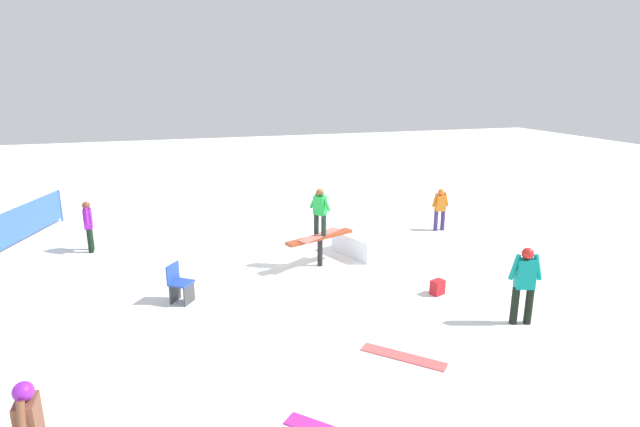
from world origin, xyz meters
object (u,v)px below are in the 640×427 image
Objects in this scene: bystander_teal at (525,282)px; backpack_on_snow at (437,287)px; rail_feature at (320,241)px; loose_snowboard_coral at (403,357)px; main_rider_on_rail at (320,213)px; folding_chair at (179,285)px; bystander_orange at (440,207)px; bystander_purple at (88,224)px.

backpack_on_snow is (0.88, -1.75, -0.74)m from bystander_teal.
rail_feature is 4.78m from loose_snowboard_coral.
main_rider_on_rail reaches higher than backpack_on_snow.
bystander_teal is at bearing 53.85° from loose_snowboard_coral.
folding_chair is at bearing -33.00° from backpack_on_snow.
folding_chair is (8.27, 3.06, -0.36)m from bystander_orange.
main_rider_on_rail is 4.04× the size of backpack_on_snow.
bystander_teal is 3.01m from loose_snowboard_coral.
bystander_teal is at bearing 90.01° from main_rider_on_rail.
bystander_orange reaches higher than folding_chair.
loose_snowboard_coral is 1.75× the size of folding_chair.
bystander_teal reaches higher than backpack_on_snow.
bystander_purple is (8.86, -7.32, -0.09)m from bystander_teal.
bystander_purple is at bearing 64.29° from folding_chair.
loose_snowboard_coral is 4.53× the size of backpack_on_snow.
backpack_on_snow is (-2.04, 2.53, -0.52)m from rail_feature.
bystander_orange is at bearing 167.55° from main_rider_on_rail.
loose_snowboard_coral is (-0.08, 4.73, -1.42)m from main_rider_on_rail.
bystander_orange is (-4.65, -1.87, 0.08)m from rail_feature.
rail_feature is 5.01m from bystander_orange.
backpack_on_snow reaches higher than loose_snowboard_coral.
folding_chair is (3.70, -3.54, 0.40)m from loose_snowboard_coral.
bystander_teal reaches higher than folding_chair.
backpack_on_snow is at bearing -67.57° from folding_chair.
rail_feature is 1.45× the size of main_rider_on_rail.
bystander_teal reaches higher than bystander_orange.
bystander_teal reaches higher than rail_feature.
loose_snowboard_coral is (-6.01, 7.78, -0.81)m from bystander_purple.
bystander_teal is 11.49m from bystander_purple.
bystander_teal is 1.11× the size of bystander_purple.
bystander_orange is 1.56× the size of folding_chair.
bystander_teal is at bearing -132.84° from bystander_purple.
loose_snowboard_coral is at bearing 27.28° from bystander_teal.
bystander_teal is (-2.93, 4.27, -0.52)m from main_rider_on_rail.
main_rider_on_rail is (0.00, 0.00, 0.74)m from rail_feature.
loose_snowboard_coral is (2.84, 0.46, -0.90)m from bystander_teal.
rail_feature is at bearing 25.28° from bystander_orange.
rail_feature is 1.30× the size of loose_snowboard_coral.
bystander_orange reaches higher than rail_feature.
bystander_orange is 10.64m from bystander_purple.
bystander_purple is 0.95× the size of loose_snowboard_coral.
bystander_teal is 7.25m from folding_chair.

